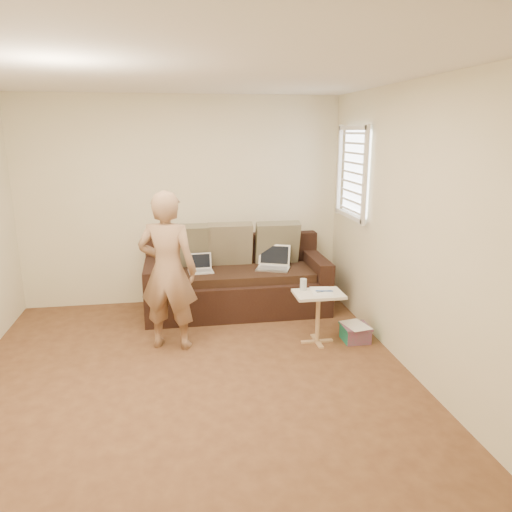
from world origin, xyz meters
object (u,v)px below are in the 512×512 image
person (168,271)px  sofa (237,277)px  laptop_silver (273,269)px  striped_box (355,333)px  drinking_glass (303,284)px  laptop_white (201,272)px  side_table (318,318)px

person → sofa: bearing=-114.7°
laptop_silver → striped_box: bearing=-36.2°
person → drinking_glass: (1.39, -0.04, -0.20)m
person → drinking_glass: bearing=-165.7°
sofa → laptop_silver: 0.46m
drinking_glass → person: bearing=178.4°
laptop_white → drinking_glass: size_ratio=2.43×
laptop_white → striped_box: laptop_white is taller
side_table → sofa: bearing=123.0°
sofa → laptop_white: sofa is taller
laptop_white → person: person is taller
person → side_table: size_ratio=2.95×
drinking_glass → sofa: bearing=120.6°
person → drinking_glass: person is taller
sofa → striped_box: (1.12, -1.13, -0.34)m
side_table → drinking_glass: drinking_glass is taller
person → drinking_glass: size_ratio=13.55×
sofa → person: 1.30m
laptop_silver → laptop_white: laptop_silver is taller
person → side_table: person is taller
laptop_silver → striped_box: 1.34m
sofa → drinking_glass: size_ratio=18.33×
laptop_white → striped_box: (1.56, -1.09, -0.43)m
sofa → drinking_glass: sofa is taller
side_table → striped_box: 0.45m
person → side_table: 1.62m
side_table → drinking_glass: 0.38m
sofa → side_table: (0.71, -1.10, -0.15)m
side_table → drinking_glass: bearing=139.2°
laptop_white → side_table: laptop_white is taller
sofa → laptop_silver: size_ratio=5.58×
laptop_silver → side_table: size_ratio=0.72×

